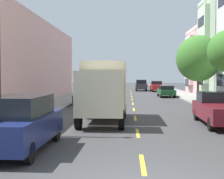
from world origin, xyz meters
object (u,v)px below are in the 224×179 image
object	(u,v)px
street_lamp	(2,38)
parked_suv_navy	(20,123)
moving_charcoal_sedan	(141,85)
parked_hatchback_black	(86,97)
parked_pickup_red	(157,86)
parked_wagon_orange	(104,87)
street_tree_third	(198,58)
parked_pickup_burgundy	(219,109)
parked_sedan_forest	(166,91)
delivery_box_truck	(105,88)

from	to	relation	value
street_lamp	parked_suv_navy	bearing A→B (deg)	-57.33
moving_charcoal_sedan	parked_hatchback_black	bearing A→B (deg)	-102.62
parked_hatchback_black	parked_pickup_red	bearing A→B (deg)	71.14
parked_wagon_orange	parked_suv_navy	bearing A→B (deg)	-89.82
street_tree_third	parked_hatchback_black	xyz separation A→B (m)	(-10.65, -3.35, -3.56)
parked_hatchback_black	parked_wagon_orange	world-z (taller)	same
parked_pickup_burgundy	parked_wagon_orange	bearing A→B (deg)	105.16
parked_pickup_red	parked_pickup_burgundy	world-z (taller)	same
parked_sedan_forest	parked_suv_navy	bearing A→B (deg)	-106.85
moving_charcoal_sedan	parked_pickup_red	bearing A→B (deg)	-32.57
parked_wagon_orange	moving_charcoal_sedan	size ratio (longest dim) A/B	0.98
street_tree_third	parked_suv_navy	world-z (taller)	street_tree_third
parked_hatchback_black	street_lamp	bearing A→B (deg)	-96.89
street_lamp	parked_suv_navy	distance (m)	4.58
street_lamp	parked_sedan_forest	bearing A→B (deg)	68.00
delivery_box_truck	parked_pickup_red	size ratio (longest dim) A/B	1.33
street_lamp	moving_charcoal_sedan	bearing A→B (deg)	79.32
parked_pickup_red	street_lamp	bearing A→B (deg)	-104.71
street_tree_third	parked_pickup_burgundy	xyz separation A→B (m)	(-1.96, -13.97, -3.49)
street_tree_third	parked_hatchback_black	distance (m)	11.72
parked_suv_navy	parked_pickup_burgundy	size ratio (longest dim) A/B	0.90
parked_pickup_burgundy	parked_sedan_forest	bearing A→B (deg)	90.54
delivery_box_truck	parked_wagon_orange	size ratio (longest dim) A/B	1.50
delivery_box_truck	parked_pickup_burgundy	bearing A→B (deg)	-9.46
street_tree_third	parked_wagon_orange	world-z (taller)	street_tree_third
parked_pickup_red	parked_pickup_burgundy	bearing A→B (deg)	-89.94
street_lamp	delivery_box_truck	xyz separation A→B (m)	(4.16, 4.54, -2.33)
delivery_box_truck	parked_hatchback_black	bearing A→B (deg)	104.35
street_tree_third	parked_wagon_orange	distance (m)	21.65
parked_wagon_orange	moving_charcoal_sedan	bearing A→B (deg)	40.20
parked_suv_navy	parked_pickup_burgundy	bearing A→B (deg)	35.63
parked_sedan_forest	street_lamp	bearing A→B (deg)	-112.00
street_tree_third	moving_charcoal_sedan	bearing A→B (deg)	101.01
moving_charcoal_sedan	parked_wagon_orange	bearing A→B (deg)	-139.80
parked_pickup_red	street_tree_third	bearing A→B (deg)	-84.82
parked_sedan_forest	parked_hatchback_black	distance (m)	13.98
street_tree_third	street_lamp	xyz separation A→B (m)	(-12.35, -17.47, -0.07)
street_lamp	delivery_box_truck	size ratio (longest dim) A/B	1.01
delivery_box_truck	moving_charcoal_sedan	size ratio (longest dim) A/B	1.47
parked_wagon_orange	street_lamp	bearing A→B (deg)	-92.57
parked_wagon_orange	parked_hatchback_black	bearing A→B (deg)	-89.75
delivery_box_truck	parked_hatchback_black	size ratio (longest dim) A/B	1.75
parked_wagon_orange	parked_suv_navy	size ratio (longest dim) A/B	0.98
parked_wagon_orange	parked_suv_navy	world-z (taller)	parked_suv_navy
parked_wagon_orange	parked_suv_navy	xyz separation A→B (m)	(0.12, -38.63, 0.18)
parked_sedan_forest	parked_suv_navy	world-z (taller)	parked_suv_navy
street_lamp	parked_wagon_orange	xyz separation A→B (m)	(1.61, 35.93, -3.45)
street_lamp	parked_sedan_forest	xyz separation A→B (m)	(10.19, 25.22, -3.50)
parked_pickup_burgundy	moving_charcoal_sedan	bearing A→B (deg)	94.02
street_tree_third	parked_pickup_burgundy	distance (m)	14.53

